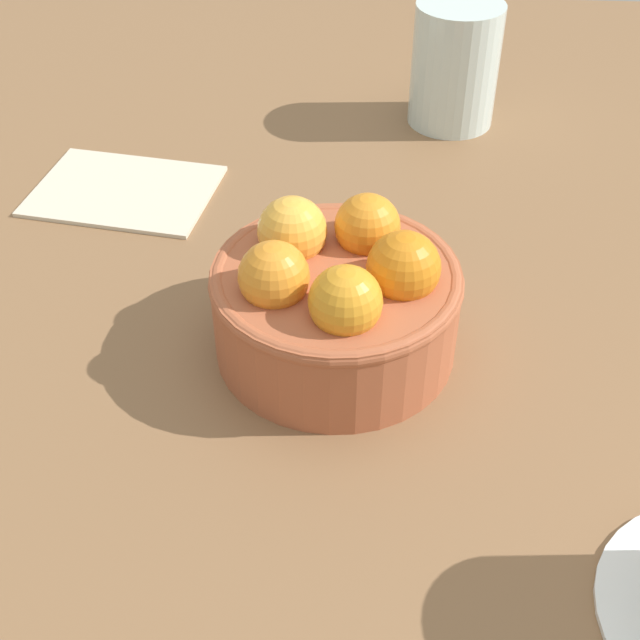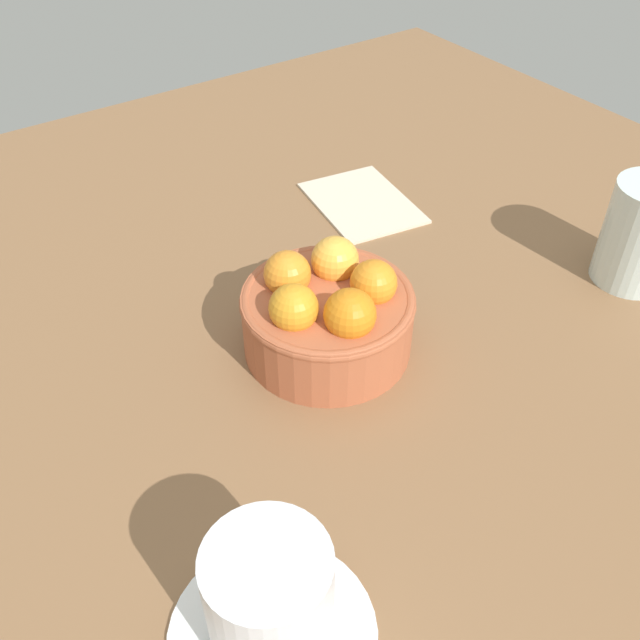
% 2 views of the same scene
% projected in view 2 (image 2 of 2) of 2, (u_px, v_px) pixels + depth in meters
% --- Properties ---
extents(ground_plane, '(1.11, 1.15, 0.04)m').
position_uv_depth(ground_plane, '(327.00, 364.00, 0.61)').
color(ground_plane, brown).
extents(terracotta_bowl, '(0.14, 0.14, 0.08)m').
position_uv_depth(terracotta_bowl, '(328.00, 313.00, 0.57)').
color(terracotta_bowl, '#AD5938').
rests_on(terracotta_bowl, ground_plane).
extents(coffee_cup, '(0.12, 0.12, 0.08)m').
position_uv_depth(coffee_cup, '(270.00, 605.00, 0.38)').
color(coffee_cup, white).
rests_on(coffee_cup, ground_plane).
extents(folded_napkin, '(0.14, 0.11, 0.01)m').
position_uv_depth(folded_napkin, '(362.00, 202.00, 0.76)').
color(folded_napkin, beige).
rests_on(folded_napkin, ground_plane).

